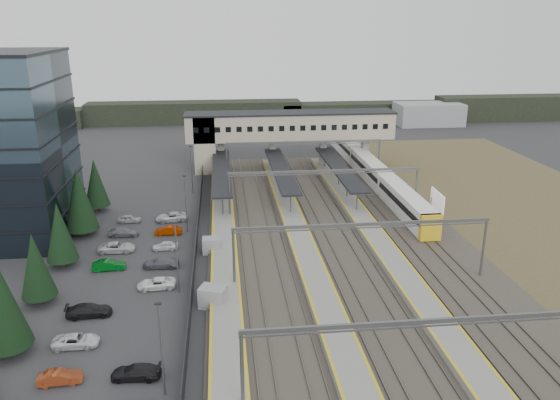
{
  "coord_description": "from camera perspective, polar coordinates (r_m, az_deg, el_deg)",
  "views": [
    {
      "loc": [
        -2.96,
        -61.63,
        27.91
      ],
      "look_at": [
        5.0,
        10.33,
        4.0
      ],
      "focal_mm": 35.0,
      "sensor_mm": 36.0,
      "label": 1
    }
  ],
  "objects": [
    {
      "name": "ground",
      "position": [
        67.71,
        -3.26,
        -6.1
      ],
      "size": [
        220.0,
        220.0,
        0.0
      ],
      "primitive_type": "plane",
      "color": "#2B2B2D",
      "rests_on": "ground"
    },
    {
      "name": "fence",
      "position": [
        71.94,
        -8.69,
        -3.91
      ],
      "size": [
        0.08,
        90.0,
        2.0
      ],
      "color": "#26282B",
      "rests_on": "ground"
    },
    {
      "name": "billboard",
      "position": [
        82.17,
        16.11,
        -0.16
      ],
      "size": [
        0.35,
        5.36,
        4.43
      ],
      "color": "#5E6062",
      "rests_on": "ground"
    },
    {
      "name": "conifer_row",
      "position": [
        65.05,
        -22.93,
        -4.02
      ],
      "size": [
        4.42,
        49.82,
        9.5
      ],
      "color": "black",
      "rests_on": "ground"
    },
    {
      "name": "gantries",
      "position": [
        69.86,
        6.38,
        -0.12
      ],
      "size": [
        28.4,
        62.28,
        7.17
      ],
      "color": "#5E6062",
      "rests_on": "ground"
    },
    {
      "name": "lampposts",
      "position": [
        67.34,
        -10.21,
        -2.52
      ],
      "size": [
        0.5,
        53.25,
        8.07
      ],
      "color": "#5E6062",
      "rests_on": "ground"
    },
    {
      "name": "footbridge",
      "position": [
        106.07,
        -0.43,
        7.42
      ],
      "size": [
        40.4,
        6.4,
        11.2
      ],
      "color": "#C0AD91",
      "rests_on": "ground"
    },
    {
      "name": "rail_corridor",
      "position": [
        73.16,
        3.85,
        -3.95
      ],
      "size": [
        34.0,
        90.0,
        0.92
      ],
      "color": "#353129",
      "rests_on": "ground"
    },
    {
      "name": "relay_cabin_far",
      "position": [
        69.35,
        -7.21,
        -4.73
      ],
      "size": [
        2.14,
        1.79,
        1.95
      ],
      "color": "gray",
      "rests_on": "ground"
    },
    {
      "name": "canopies",
      "position": [
        92.35,
        0.1,
        3.22
      ],
      "size": [
        23.1,
        30.0,
        3.28
      ],
      "color": "black",
      "rests_on": "ground"
    },
    {
      "name": "car_park",
      "position": [
        62.89,
        -15.44,
        -8.16
      ],
      "size": [
        10.68,
        44.98,
        1.28
      ],
      "color": "#B2B2B6",
      "rests_on": "ground"
    },
    {
      "name": "relay_cabin_near",
      "position": [
        56.82,
        -7.01,
        -10.02
      ],
      "size": [
        3.15,
        2.73,
        2.2
      ],
      "color": "gray",
      "rests_on": "ground"
    },
    {
      "name": "treeline_far",
      "position": [
        158.19,
        3.55,
        9.16
      ],
      "size": [
        170.0,
        19.0,
        7.0
      ],
      "color": "black",
      "rests_on": "ground"
    },
    {
      "name": "train",
      "position": [
        100.45,
        9.49,
        3.1
      ],
      "size": [
        2.84,
        59.42,
        3.58
      ],
      "color": "white",
      "rests_on": "ground"
    }
  ]
}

